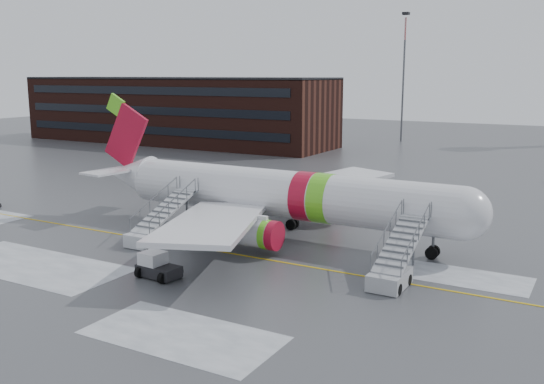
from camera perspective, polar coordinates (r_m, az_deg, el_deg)
The scene contains 7 objects.
ground at distance 47.78m, azimuth -7.61°, elevation -4.71°, with size 260.00×260.00×0.00m, color #494C4F.
airliner at distance 48.71m, azimuth 0.18°, elevation -0.17°, with size 35.03×32.97×11.18m.
airstair_fwd at distance 38.72m, azimuth 11.38°, elevation -6.97°, with size 2.05×7.70×3.48m.
airstair_aft at distance 47.96m, azimuth -11.09°, elevation -3.45°, with size 2.05×7.70×3.48m.
pushback_tug at distance 40.02m, azimuth -10.80°, elevation -6.88°, with size 2.94×2.31×1.62m.
terminal_building at distance 117.22m, azimuth -9.14°, elevation 7.64°, with size 62.00×16.11×12.30m.
light_mast_far_n at distance 120.07m, azimuth 12.30°, elevation 11.26°, with size 1.20×1.20×24.25m.
Camera 1 is at (27.89, -36.58, 12.91)m, focal length 40.00 mm.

